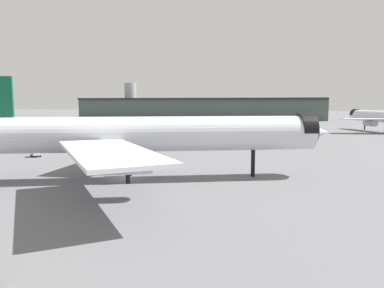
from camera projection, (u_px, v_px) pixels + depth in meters
The scene contains 4 objects.
ground at pixel (123, 179), 60.34m from camera, with size 900.00×900.00×0.00m, color slate.
airliner_near_gate at pixel (143, 135), 59.38m from camera, with size 59.84×53.56×16.28m.
terminal_building at pixel (194, 108), 271.32m from camera, with size 181.19×34.55×26.29m.
baggage_cart_trailing at pixel (36, 153), 84.07m from camera, with size 2.88×2.81×1.82m.
Camera 1 is at (25.58, -54.66, 12.54)m, focal length 34.88 mm.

